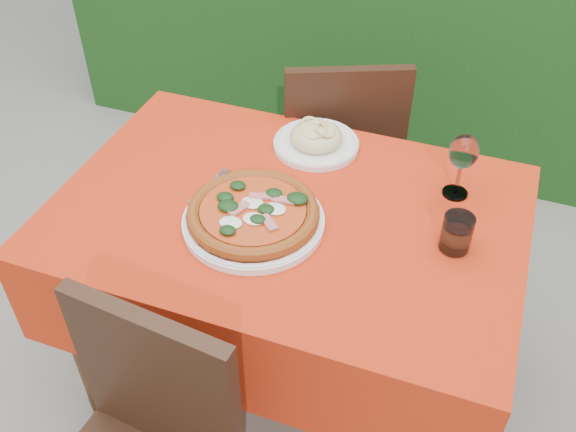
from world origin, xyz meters
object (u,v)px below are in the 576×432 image
(water_glass, at_px, (456,235))
(wine_glass, at_px, (463,154))
(pizza_plate, at_px, (253,215))
(fork, at_px, (205,189))
(chair_far, at_px, (340,152))
(pasta_plate, at_px, (316,139))

(water_glass, distance_m, wine_glass, 0.24)
(pizza_plate, distance_m, fork, 0.20)
(chair_far, bearing_deg, wine_glass, 114.73)
(chair_far, relative_size, water_glass, 8.98)
(chair_far, height_order, wine_glass, wine_glass)
(chair_far, bearing_deg, fork, 46.97)
(chair_far, height_order, pizza_plate, chair_far)
(chair_far, xyz_separation_m, fork, (-0.22, -0.62, 0.23))
(pasta_plate, distance_m, fork, 0.38)
(pasta_plate, xyz_separation_m, wine_glass, (0.43, -0.08, 0.11))
(pasta_plate, bearing_deg, wine_glass, -10.78)
(chair_far, distance_m, pizza_plate, 0.75)
(pizza_plate, xyz_separation_m, pasta_plate, (0.04, 0.39, -0.01))
(water_glass, bearing_deg, pizza_plate, -169.59)
(pizza_plate, xyz_separation_m, wine_glass, (0.48, 0.31, 0.10))
(pizza_plate, xyz_separation_m, water_glass, (0.51, 0.09, 0.01))
(chair_far, xyz_separation_m, pasta_plate, (0.00, -0.31, 0.25))
(water_glass, distance_m, fork, 0.69)
(pizza_plate, height_order, fork, pizza_plate)
(wine_glass, bearing_deg, chair_far, 138.09)
(wine_glass, height_order, fork, wine_glass)
(pasta_plate, xyz_separation_m, fork, (-0.23, -0.31, -0.02))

